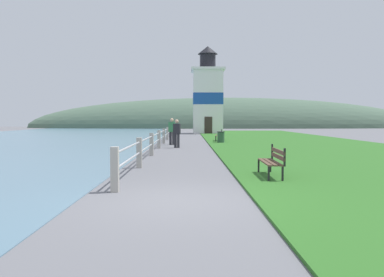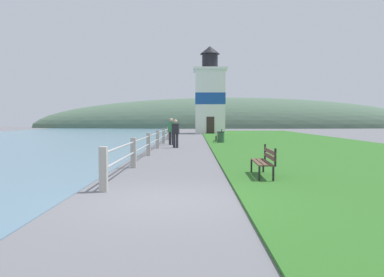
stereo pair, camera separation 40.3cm
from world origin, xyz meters
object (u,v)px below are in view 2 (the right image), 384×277
object	(u,v)px
park_bench_near	(265,160)
person_strolling	(171,130)
lighthouse	(210,96)
person_by_railing	(176,132)
park_bench_midway	(220,135)
trash_bin	(221,137)

from	to	relation	value
park_bench_near	person_strolling	world-z (taller)	person_strolling
lighthouse	person_by_railing	world-z (taller)	lighthouse
park_bench_midway	trash_bin	distance (m)	1.94
person_strolling	person_by_railing	xyz separation A→B (m)	(0.41, -2.60, -0.04)
park_bench_midway	lighthouse	xyz separation A→B (m)	(-0.06, 16.64, 3.91)
person_strolling	person_by_railing	distance (m)	2.63
park_bench_midway	person_by_railing	distance (m)	6.88
park_bench_near	lighthouse	world-z (taller)	lighthouse
person_by_railing	person_strolling	bearing A→B (deg)	24.16
lighthouse	person_strolling	world-z (taller)	lighthouse
person_by_railing	park_bench_near	bearing A→B (deg)	-149.50
park_bench_midway	trash_bin	size ratio (longest dim) A/B	2.04
park_bench_near	person_by_railing	distance (m)	11.95
park_bench_near	lighthouse	xyz separation A→B (m)	(-0.16, 34.31, 3.91)
park_bench_midway	lighthouse	size ratio (longest dim) A/B	0.16
lighthouse	person_by_railing	xyz separation A→B (m)	(-3.00, -22.79, -3.52)
park_bench_midway	trash_bin	bearing A→B (deg)	93.49
park_bench_midway	person_strolling	xyz separation A→B (m)	(-3.47, -3.55, 0.43)
person_by_railing	trash_bin	world-z (taller)	person_by_railing
park_bench_near	park_bench_midway	xyz separation A→B (m)	(-0.09, 17.66, -0.00)
lighthouse	person_strolling	bearing A→B (deg)	-99.58
park_bench_near	park_bench_midway	size ratio (longest dim) A/B	1.04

